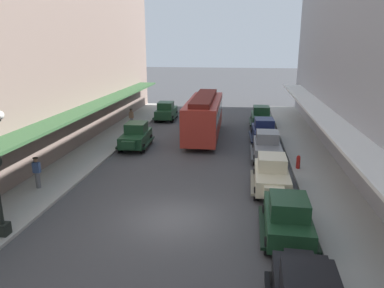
{
  "coord_description": "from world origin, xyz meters",
  "views": [
    {
      "loc": [
        2.88,
        -14.56,
        7.59
      ],
      "look_at": [
        0.0,
        6.0,
        1.8
      ],
      "focal_mm": 34.3,
      "sensor_mm": 36.0,
      "label": 1
    }
  ],
  "objects": [
    {
      "name": "parked_car_2",
      "position": [
        -4.73,
        21.06,
        0.94
      ],
      "size": [
        2.24,
        4.3,
        1.84
      ],
      "color": "#193D23",
      "rests_on": "ground"
    },
    {
      "name": "ground_plane",
      "position": [
        0.0,
        0.0,
        0.0
      ],
      "size": [
        200.0,
        200.0,
        0.0
      ],
      "primitive_type": "plane",
      "color": "#424244"
    },
    {
      "name": "pedestrian_1",
      "position": [
        -7.02,
        16.73,
        1.01
      ],
      "size": [
        0.36,
        0.28,
        1.67
      ],
      "color": "slate",
      "rests_on": "sidewalk_left"
    },
    {
      "name": "streetcar",
      "position": [
        -0.21,
        14.51,
        1.9
      ],
      "size": [
        2.66,
        9.64,
        3.46
      ],
      "color": "#A52D23",
      "rests_on": "ground"
    },
    {
      "name": "pedestrian_4",
      "position": [
        -7.66,
        2.2,
        1.01
      ],
      "size": [
        0.36,
        0.28,
        1.67
      ],
      "color": "slate",
      "rests_on": "sidewalk_left"
    },
    {
      "name": "parked_car_6",
      "position": [
        -4.88,
        10.88,
        0.94
      ],
      "size": [
        2.31,
        4.32,
        1.84
      ],
      "color": "#193D23",
      "rests_on": "ground"
    },
    {
      "name": "parked_car_7",
      "position": [
        4.8,
        -0.98,
        0.94
      ],
      "size": [
        2.2,
        4.28,
        1.84
      ],
      "color": "#193D23",
      "rests_on": "ground"
    },
    {
      "name": "parked_car_3",
      "position": [
        4.51,
        3.92,
        0.94
      ],
      "size": [
        2.18,
        4.27,
        1.84
      ],
      "color": "beige",
      "rests_on": "ground"
    },
    {
      "name": "parked_car_0",
      "position": [
        4.58,
        13.71,
        0.94
      ],
      "size": [
        2.29,
        4.31,
        1.84
      ],
      "color": "#19234C",
      "rests_on": "ground"
    },
    {
      "name": "fire_hydrant",
      "position": [
        6.35,
        7.31,
        0.56
      ],
      "size": [
        0.24,
        0.24,
        0.82
      ],
      "color": "#B21E19",
      "rests_on": "sidewalk_right"
    },
    {
      "name": "parked_car_1",
      "position": [
        4.58,
        9.36,
        0.94
      ],
      "size": [
        2.15,
        4.27,
        1.84
      ],
      "color": "slate",
      "rests_on": "ground"
    },
    {
      "name": "parked_car_4",
      "position": [
        4.61,
        19.46,
        0.94
      ],
      "size": [
        2.2,
        4.28,
        1.84
      ],
      "color": "#193D23",
      "rests_on": "ground"
    },
    {
      "name": "sidewalk_left",
      "position": [
        -7.5,
        0.0,
        0.07
      ],
      "size": [
        3.0,
        60.0,
        0.15
      ],
      "primitive_type": "cube",
      "color": "#A8A59E",
      "rests_on": "ground"
    },
    {
      "name": "sidewalk_right",
      "position": [
        7.5,
        0.0,
        0.07
      ],
      "size": [
        3.0,
        60.0,
        0.15
      ],
      "primitive_type": "cube",
      "color": "#A8A59E",
      "rests_on": "ground"
    }
  ]
}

